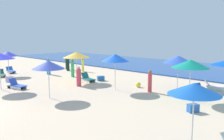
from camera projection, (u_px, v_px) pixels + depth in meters
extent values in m
cube|color=#224B98|center=(180.00, 67.00, 29.47)|extent=(60.00, 12.66, 0.12)
cylinder|color=silver|center=(0.00, 74.00, 17.87)|extent=(0.05, 0.05, 2.27)
cube|color=silver|center=(7.00, 86.00, 18.93)|extent=(1.01, 0.37, 0.20)
cube|color=silver|center=(14.00, 85.00, 19.18)|extent=(1.01, 0.37, 0.20)
cube|color=silver|center=(10.00, 84.00, 19.04)|extent=(1.31, 0.97, 0.06)
cube|color=silver|center=(10.00, 80.00, 19.47)|extent=(0.57, 0.70, 0.47)
cube|color=silver|center=(16.00, 88.00, 18.05)|extent=(1.16, 0.26, 0.22)
cube|color=silver|center=(21.00, 87.00, 18.48)|extent=(1.16, 0.26, 0.22)
cube|color=blue|center=(18.00, 86.00, 18.25)|extent=(1.40, 0.84, 0.06)
cube|color=blue|center=(13.00, 82.00, 18.53)|extent=(0.43, 0.63, 0.50)
cylinder|color=silver|center=(115.00, 76.00, 17.79)|extent=(0.05, 0.05, 2.11)
cone|color=blue|center=(115.00, 58.00, 17.59)|extent=(1.99, 1.99, 0.54)
cylinder|color=silver|center=(77.00, 70.00, 21.00)|extent=(0.05, 0.05, 2.06)
cone|color=gold|center=(76.00, 55.00, 20.82)|extent=(2.28, 2.28, 0.48)
cube|color=silver|center=(86.00, 81.00, 20.86)|extent=(1.21, 0.28, 0.19)
cube|color=silver|center=(91.00, 80.00, 21.18)|extent=(1.21, 0.28, 0.19)
cube|color=#18666C|center=(89.00, 79.00, 21.00)|extent=(1.46, 0.90, 0.06)
cube|color=#18666C|center=(85.00, 75.00, 21.47)|extent=(0.51, 0.68, 0.50)
cylinder|color=silver|center=(178.00, 75.00, 18.52)|extent=(0.05, 0.05, 1.91)
cone|color=blue|center=(178.00, 59.00, 18.34)|extent=(2.29, 2.29, 0.55)
cylinder|color=silver|center=(193.00, 122.00, 8.66)|extent=(0.05, 0.05, 1.98)
cone|color=blue|center=(194.00, 89.00, 8.49)|extent=(1.85, 1.85, 0.41)
cylinder|color=silver|center=(9.00, 66.00, 24.03)|extent=(0.05, 0.05, 1.90)
cone|color=#3138C3|center=(8.00, 54.00, 23.85)|extent=(1.90, 1.90, 0.48)
cube|color=silver|center=(8.00, 72.00, 25.47)|extent=(1.15, 0.24, 0.20)
cube|color=silver|center=(14.00, 72.00, 25.80)|extent=(1.15, 0.24, 0.20)
cube|color=blue|center=(11.00, 71.00, 25.62)|extent=(1.38, 0.87, 0.06)
cube|color=blue|center=(9.00, 68.00, 26.06)|extent=(0.48, 0.69, 0.40)
cube|color=silver|center=(4.00, 76.00, 23.49)|extent=(1.02, 0.28, 0.21)
cube|color=#21675C|center=(1.00, 74.00, 23.32)|extent=(1.28, 0.90, 0.06)
cube|color=#21675C|center=(0.00, 71.00, 23.73)|extent=(0.52, 0.70, 0.47)
cylinder|color=silver|center=(190.00, 84.00, 14.90)|extent=(0.05, 0.05, 2.04)
cone|color=#0C826C|center=(191.00, 64.00, 14.71)|extent=(2.24, 2.24, 0.50)
cube|color=silver|center=(202.00, 94.00, 16.14)|extent=(1.14, 0.35, 0.23)
cube|color=silver|center=(208.00, 93.00, 16.43)|extent=(1.14, 0.35, 0.23)
cube|color=#2752A8|center=(205.00, 92.00, 16.26)|extent=(1.44, 0.99, 0.06)
cube|color=#2752A8|center=(198.00, 87.00, 16.74)|extent=(0.47, 0.70, 0.47)
cube|color=silver|center=(216.00, 89.00, 17.61)|extent=(1.07, 0.52, 0.24)
cube|color=silver|center=(215.00, 88.00, 18.14)|extent=(1.07, 0.52, 0.24)
cube|color=silver|center=(216.00, 86.00, 17.86)|extent=(1.45, 1.15, 0.06)
cube|color=silver|center=(207.00, 83.00, 18.01)|extent=(0.65, 0.75, 0.48)
cylinder|color=silver|center=(49.00, 84.00, 15.53)|extent=(0.05, 0.05, 1.88)
cone|color=#3447B1|center=(48.00, 65.00, 15.35)|extent=(2.05, 2.05, 0.53)
cylinder|color=black|center=(68.00, 65.00, 27.05)|extent=(0.42, 0.42, 1.30)
sphere|color=#9B614C|center=(68.00, 58.00, 26.94)|extent=(0.21, 0.21, 0.21)
cylinder|color=#358CDC|center=(48.00, 67.00, 24.74)|extent=(0.51, 0.51, 1.50)
sphere|color=tan|center=(48.00, 59.00, 24.62)|extent=(0.21, 0.21, 0.21)
cylinder|color=#13381F|center=(67.00, 64.00, 28.21)|extent=(0.40, 0.40, 1.31)
sphere|color=#946240|center=(67.00, 57.00, 28.10)|extent=(0.26, 0.26, 0.26)
cylinder|color=#E4DC56|center=(83.00, 65.00, 26.67)|extent=(0.41, 0.41, 1.30)
sphere|color=tan|center=(83.00, 59.00, 26.56)|extent=(0.22, 0.22, 0.22)
cylinder|color=#33B461|center=(73.00, 69.00, 23.27)|extent=(0.33, 0.33, 1.48)
sphere|color=#906B47|center=(72.00, 60.00, 23.15)|extent=(0.23, 0.23, 0.23)
cylinder|color=#E24751|center=(150.00, 83.00, 17.17)|extent=(0.33, 0.33, 1.34)
sphere|color=olive|center=(150.00, 72.00, 17.06)|extent=(0.25, 0.25, 0.25)
cylinder|color=#D74152|center=(79.00, 78.00, 19.14)|extent=(0.51, 0.51, 1.34)
sphere|color=tan|center=(79.00, 68.00, 19.02)|extent=(0.24, 0.24, 0.24)
cube|color=#2A5FAE|center=(193.00, 108.00, 12.79)|extent=(0.58, 0.66, 0.44)
sphere|color=yellow|center=(138.00, 85.00, 18.80)|extent=(0.40, 0.40, 0.40)
cube|color=#2561AE|center=(101.00, 78.00, 21.43)|extent=(0.63, 0.71, 0.41)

